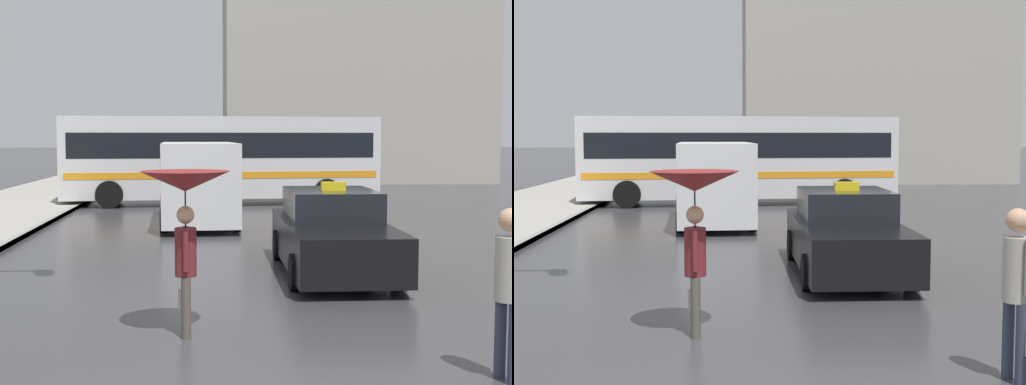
# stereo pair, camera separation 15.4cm
# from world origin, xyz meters

# --- Properties ---
(taxi) EXTENTS (1.91, 4.66, 1.67)m
(taxi) POSITION_xyz_m (1.91, 6.98, 0.69)
(taxi) COLOR black
(taxi) RESTS_ON ground_plane
(ambulance_van) EXTENTS (2.26, 5.14, 2.31)m
(ambulance_van) POSITION_xyz_m (-0.63, 14.19, 1.28)
(ambulance_van) COLOR silver
(ambulance_van) RESTS_ON ground_plane
(city_bus) EXTENTS (11.60, 3.45, 3.19)m
(city_bus) POSITION_xyz_m (0.09, 20.49, 1.77)
(city_bus) COLOR silver
(city_bus) RESTS_ON ground_plane
(pedestrian_with_umbrella) EXTENTS (1.11, 1.11, 2.07)m
(pedestrian_with_umbrella) POSITION_xyz_m (-0.63, 2.93, 1.72)
(pedestrian_with_umbrella) COLOR #4C473D
(pedestrian_with_umbrella) RESTS_ON ground_plane
(pedestrian_man) EXTENTS (0.35, 0.56, 1.78)m
(pedestrian_man) POSITION_xyz_m (2.70, 1.07, 1.02)
(pedestrian_man) COLOR #2D3347
(pedestrian_man) RESTS_ON ground_plane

